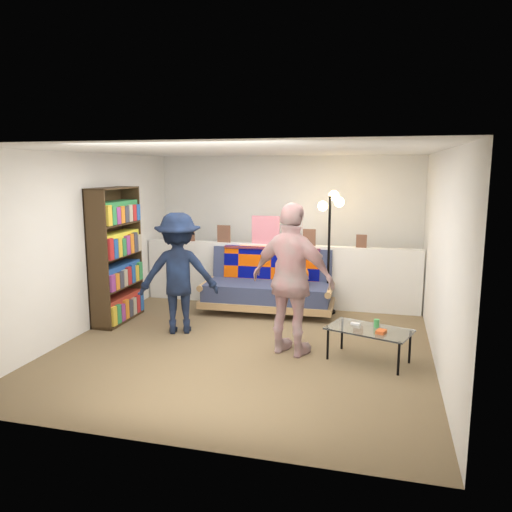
{
  "coord_description": "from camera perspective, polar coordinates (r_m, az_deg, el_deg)",
  "views": [
    {
      "loc": [
        1.63,
        -5.88,
        2.2
      ],
      "look_at": [
        0.0,
        0.4,
        1.05
      ],
      "focal_mm": 35.0,
      "sensor_mm": 36.0,
      "label": 1
    }
  ],
  "objects": [
    {
      "name": "ground",
      "position": [
        6.49,
        -0.9,
        -9.77
      ],
      "size": [
        5.0,
        5.0,
        0.0
      ],
      "primitive_type": "plane",
      "color": "brown",
      "rests_on": "ground"
    },
    {
      "name": "room_shell",
      "position": [
        6.58,
        0.16,
        5.44
      ],
      "size": [
        4.6,
        5.05,
        2.45
      ],
      "color": "silver",
      "rests_on": "ground"
    },
    {
      "name": "half_wall_ledge",
      "position": [
        8.04,
        2.51,
        -2.17
      ],
      "size": [
        4.45,
        0.15,
        1.0
      ],
      "primitive_type": "cube",
      "color": "silver",
      "rests_on": "ground"
    },
    {
      "name": "ledge_decor",
      "position": [
        7.95,
        0.92,
        2.65
      ],
      "size": [
        2.97,
        0.02,
        0.45
      ],
      "color": "brown",
      "rests_on": "half_wall_ledge"
    },
    {
      "name": "futon_sofa",
      "position": [
        7.73,
        1.59,
        -3.41
      ],
      "size": [
        2.04,
        1.04,
        0.86
      ],
      "color": "#AA8252",
      "rests_on": "ground"
    },
    {
      "name": "bookshelf",
      "position": [
        7.42,
        -15.74,
        -0.42
      ],
      "size": [
        0.32,
        0.97,
        1.93
      ],
      "color": "#301F10",
      "rests_on": "ground"
    },
    {
      "name": "coffee_table",
      "position": [
        5.9,
        12.85,
        -8.37
      ],
      "size": [
        1.04,
        0.78,
        0.48
      ],
      "color": "black",
      "rests_on": "ground"
    },
    {
      "name": "floor_lamp",
      "position": [
        7.58,
        8.53,
        3.28
      ],
      "size": [
        0.4,
        0.34,
        1.86
      ],
      "color": "black",
      "rests_on": "ground"
    },
    {
      "name": "person_left",
      "position": [
        6.75,
        -8.83,
        -1.95
      ],
      "size": [
        1.19,
        0.92,
        1.62
      ],
      "primitive_type": "imported",
      "rotation": [
        0.0,
        0.0,
        3.48
      ],
      "color": "black",
      "rests_on": "ground"
    },
    {
      "name": "person_right",
      "position": [
        5.86,
        4.16,
        -2.75
      ],
      "size": [
        1.15,
        0.76,
        1.81
      ],
      "primitive_type": "imported",
      "rotation": [
        0.0,
        0.0,
        2.81
      ],
      "color": "pink",
      "rests_on": "ground"
    }
  ]
}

